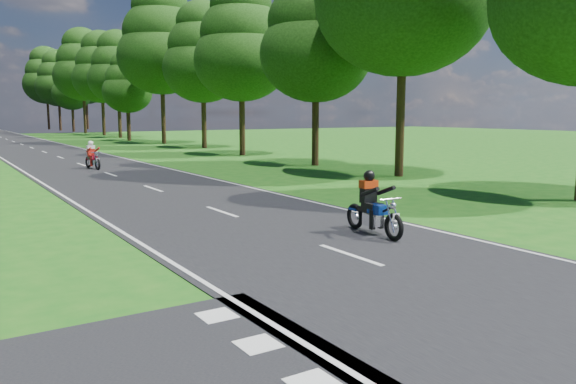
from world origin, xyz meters
TOP-DOWN VIEW (x-y plane):
  - ground at (0.00, 0.00)m, footprint 160.00×160.00m
  - main_road at (0.00, 50.00)m, footprint 7.00×140.00m
  - road_markings at (-0.14, 48.13)m, footprint 7.40×140.00m
  - treeline at (1.43, 60.06)m, footprint 40.00×115.35m
  - rider_near_blue at (1.70, 3.24)m, footprint 0.76×1.88m
  - rider_far_red at (-0.06, 23.13)m, footprint 0.75×1.79m

SIDE VIEW (x-z plane):
  - ground at x=0.00m, z-range 0.00..0.00m
  - main_road at x=0.00m, z-range 0.00..0.02m
  - road_markings at x=-0.14m, z-range 0.02..0.03m
  - rider_far_red at x=-0.06m, z-range 0.02..1.47m
  - rider_near_blue at x=1.70m, z-range 0.02..1.55m
  - treeline at x=1.43m, z-range 0.86..15.65m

